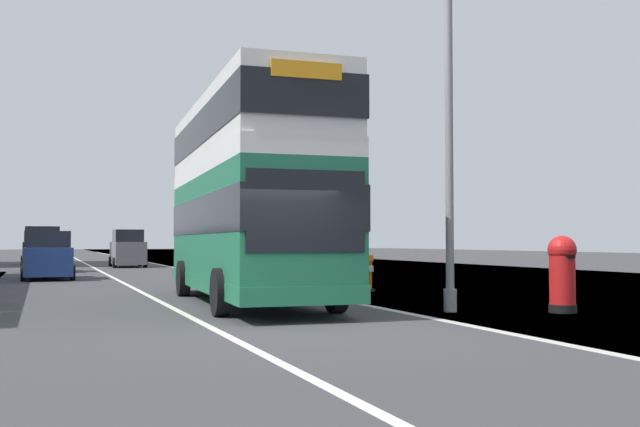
# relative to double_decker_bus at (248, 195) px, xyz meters

# --- Properties ---
(ground) EXTENTS (140.00, 280.00, 0.10)m
(ground) POSITION_rel_double_decker_bus_xyz_m (-0.22, -6.22, -2.77)
(ground) COLOR #38383A
(double_decker_bus) EXTENTS (3.16, 10.46, 5.11)m
(double_decker_bus) POSITION_rel_double_decker_bus_xyz_m (0.00, 0.00, 0.00)
(double_decker_bus) COLOR #1E6B47
(double_decker_bus) RESTS_ON ground
(lamppost_foreground) EXTENTS (0.29, 0.70, 8.34)m
(lamppost_foreground) POSITION_rel_double_decker_bus_xyz_m (3.54, -3.86, 1.22)
(lamppost_foreground) COLOR gray
(lamppost_foreground) RESTS_ON ground
(red_pillar_postbox) EXTENTS (0.62, 0.62, 1.67)m
(red_pillar_postbox) POSITION_rel_double_decker_bus_xyz_m (5.72, -4.90, -1.80)
(red_pillar_postbox) COLOR black
(red_pillar_postbox) RESTS_ON ground
(roadworks_barrier) EXTENTS (1.68, 0.59, 1.12)m
(roadworks_barrier) POSITION_rel_double_decker_bus_xyz_m (3.95, 2.95, -2.02)
(roadworks_barrier) COLOR orange
(roadworks_barrier) RESTS_ON ground
(car_oncoming_near) EXTENTS (2.01, 4.48, 1.96)m
(car_oncoming_near) POSITION_rel_double_decker_bus_xyz_m (-4.63, 14.21, -1.79)
(car_oncoming_near) COLOR navy
(car_oncoming_near) RESTS_ON ground
(car_receding_mid) EXTENTS (1.95, 3.81, 2.29)m
(car_receding_mid) POSITION_rel_double_decker_bus_xyz_m (-4.86, 21.81, -1.65)
(car_receding_mid) COLOR black
(car_receding_mid) RESTS_ON ground
(car_receding_far) EXTENTS (1.97, 4.22, 2.25)m
(car_receding_far) POSITION_rel_double_decker_bus_xyz_m (-0.02, 27.82, -1.67)
(car_receding_far) COLOR slate
(car_receding_far) RESTS_ON ground
(car_far_side) EXTENTS (2.01, 3.89, 2.27)m
(car_far_side) POSITION_rel_double_decker_bus_xyz_m (-5.13, 34.58, -1.66)
(car_far_side) COLOR gray
(car_far_side) RESTS_ON ground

